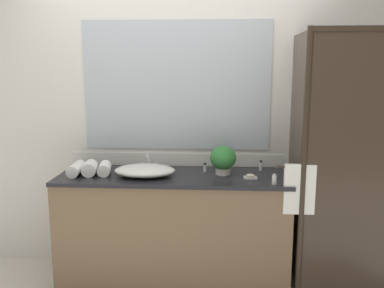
% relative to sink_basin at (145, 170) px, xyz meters
% --- Properties ---
extents(ground_plane, '(8.00, 8.00, 0.00)m').
position_rel_sink_basin_xyz_m(ground_plane, '(0.22, 0.04, -0.94)').
color(ground_plane, silver).
extents(wall_back_with_mirror, '(4.40, 0.06, 2.60)m').
position_rel_sink_basin_xyz_m(wall_back_with_mirror, '(0.22, 0.38, 0.37)').
color(wall_back_with_mirror, silver).
rests_on(wall_back_with_mirror, ground_plane).
extents(vanity_cabinet, '(1.80, 0.58, 0.90)m').
position_rel_sink_basin_xyz_m(vanity_cabinet, '(0.22, 0.05, -0.49)').
color(vanity_cabinet, brown).
rests_on(vanity_cabinet, ground_plane).
extents(shower_enclosure, '(1.20, 0.59, 2.00)m').
position_rel_sink_basin_xyz_m(shower_enclosure, '(1.49, -0.15, 0.08)').
color(shower_enclosure, '#2D2319').
rests_on(shower_enclosure, ground_plane).
extents(sink_basin, '(0.47, 0.34, 0.09)m').
position_rel_sink_basin_xyz_m(sink_basin, '(0.00, 0.00, 0.00)').
color(sink_basin, white).
rests_on(sink_basin, vanity_cabinet).
extents(faucet, '(0.17, 0.12, 0.15)m').
position_rel_sink_basin_xyz_m(faucet, '(-0.00, 0.20, 0.00)').
color(faucet, silver).
rests_on(faucet, vanity_cabinet).
extents(potted_plant, '(0.21, 0.21, 0.23)m').
position_rel_sink_basin_xyz_m(potted_plant, '(0.61, 0.09, 0.08)').
color(potted_plant, beige).
rests_on(potted_plant, vanity_cabinet).
extents(soap_dish, '(0.10, 0.07, 0.04)m').
position_rel_sink_basin_xyz_m(soap_dish, '(0.82, -0.03, -0.03)').
color(soap_dish, silver).
rests_on(soap_dish, vanity_cabinet).
extents(amenity_bottle_conditioner, '(0.03, 0.03, 0.08)m').
position_rel_sink_basin_xyz_m(amenity_bottle_conditioner, '(0.97, -0.17, -0.01)').
color(amenity_bottle_conditioner, white).
rests_on(amenity_bottle_conditioner, vanity_cabinet).
extents(amenity_bottle_body_wash, '(0.03, 0.03, 0.08)m').
position_rel_sink_basin_xyz_m(amenity_bottle_body_wash, '(0.92, 0.23, -0.00)').
color(amenity_bottle_body_wash, silver).
rests_on(amenity_bottle_body_wash, vanity_cabinet).
extents(amenity_bottle_lotion, '(0.03, 0.03, 0.08)m').
position_rel_sink_basin_xyz_m(amenity_bottle_lotion, '(0.46, 0.15, -0.01)').
color(amenity_bottle_lotion, silver).
rests_on(amenity_bottle_lotion, vanity_cabinet).
extents(rolled_towel_near_edge, '(0.11, 0.26, 0.09)m').
position_rel_sink_basin_xyz_m(rolled_towel_near_edge, '(-0.54, 0.00, 0.00)').
color(rolled_towel_near_edge, white).
rests_on(rolled_towel_near_edge, vanity_cabinet).
extents(rolled_towel_middle, '(0.14, 0.20, 0.11)m').
position_rel_sink_basin_xyz_m(rolled_towel_middle, '(-0.43, -0.00, 0.01)').
color(rolled_towel_middle, white).
rests_on(rolled_towel_middle, vanity_cabinet).
extents(rolled_towel_far_edge, '(0.13, 0.22, 0.10)m').
position_rel_sink_basin_xyz_m(rolled_towel_far_edge, '(-0.32, 0.02, 0.00)').
color(rolled_towel_far_edge, white).
rests_on(rolled_towel_far_edge, vanity_cabinet).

